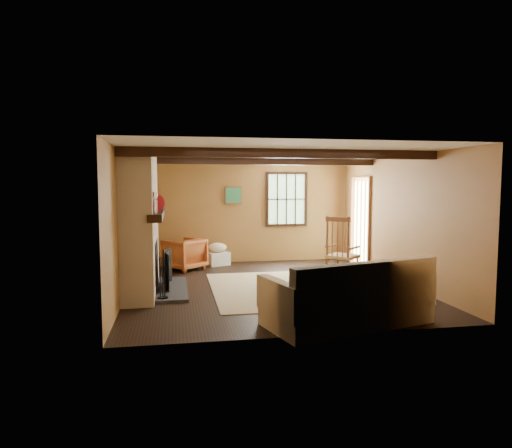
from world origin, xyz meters
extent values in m
plane|color=black|center=(0.00, 0.00, 0.00)|extent=(5.50, 5.50, 0.00)
cube|color=#9F6038|center=(0.00, 2.75, 1.20)|extent=(5.00, 0.02, 2.40)
cube|color=#9F6038|center=(0.00, -2.75, 1.20)|extent=(5.00, 0.02, 2.40)
cube|color=#9F6038|center=(-2.50, 0.00, 1.20)|extent=(0.02, 5.50, 2.40)
cube|color=#9F6038|center=(2.50, 0.00, 1.20)|extent=(0.02, 5.50, 2.40)
cube|color=silver|center=(0.00, 0.00, 2.40)|extent=(5.00, 5.50, 0.02)
cube|color=black|center=(0.00, -1.20, 2.33)|extent=(5.00, 0.12, 0.14)
cube|color=black|center=(0.00, 1.20, 2.33)|extent=(5.00, 0.12, 0.14)
cube|color=black|center=(1.00, 2.72, 1.50)|extent=(1.02, 0.06, 1.32)
cube|color=#AED9A6|center=(1.00, 2.75, 1.50)|extent=(0.90, 0.01, 1.20)
cube|color=black|center=(1.00, 2.73, 1.50)|extent=(0.90, 0.03, 0.02)
cube|color=brown|center=(2.47, 1.70, 1.00)|extent=(0.06, 1.00, 2.06)
cube|color=#AED9A6|center=(2.50, 1.70, 1.00)|extent=(0.01, 0.80, 1.85)
cube|color=brown|center=(-0.30, 2.72, 1.60)|extent=(0.42, 0.03, 0.42)
cube|color=#236B5F|center=(-0.30, 2.71, 1.60)|extent=(0.36, 0.01, 0.36)
cube|color=#935839|center=(-2.25, 0.00, 1.20)|extent=(0.50, 2.20, 2.40)
cube|color=black|center=(-2.18, 0.00, 0.45)|extent=(0.38, 1.00, 0.85)
cube|color=#343338|center=(-1.75, 0.00, 0.03)|extent=(0.55, 1.80, 0.05)
cube|color=black|center=(-1.97, 0.00, 1.35)|extent=(0.22, 2.30, 0.12)
cube|color=black|center=(-1.82, -0.21, 0.37)|extent=(0.08, 0.31, 0.63)
cube|color=black|center=(-1.82, 0.12, 0.37)|extent=(0.06, 0.32, 0.63)
cube|color=black|center=(-1.82, 0.44, 0.37)|extent=(0.15, 0.29, 0.63)
cylinder|color=black|center=(-1.88, -0.74, 0.06)|extent=(0.16, 0.16, 0.02)
cylinder|color=black|center=(-1.91, -0.77, 0.38)|extent=(0.01, 0.01, 0.66)
cylinder|color=black|center=(-1.88, -0.74, 0.38)|extent=(0.01, 0.01, 0.66)
cylinder|color=black|center=(-1.85, -0.71, 0.38)|extent=(0.01, 0.01, 0.66)
cylinder|color=white|center=(-1.98, -0.84, 1.52)|extent=(0.10, 0.10, 0.22)
sphere|color=white|center=(-1.98, -0.84, 1.69)|extent=(0.12, 0.12, 0.12)
cylinder|color=#A3121C|center=(-1.98, -0.40, 1.56)|extent=(0.30, 0.09, 0.30)
cube|color=black|center=(-1.98, 0.04, 1.46)|extent=(0.19, 0.12, 0.11)
cylinder|color=black|center=(-1.98, 0.52, 1.46)|extent=(0.08, 0.08, 0.10)
cylinder|color=black|center=(-1.98, 0.67, 1.45)|extent=(0.06, 0.06, 0.07)
cube|color=#CCB188|center=(0.20, -0.20, 0.00)|extent=(2.50, 3.00, 0.01)
cube|color=tan|center=(1.48, 0.20, 0.49)|extent=(0.72, 0.72, 0.05)
cube|color=brown|center=(1.32, 0.05, 1.21)|extent=(0.38, 0.40, 0.09)
cylinder|color=brown|center=(1.79, 0.18, 0.25)|extent=(0.04, 0.04, 0.48)
cylinder|color=brown|center=(1.50, 0.50, 0.25)|extent=(0.04, 0.04, 0.48)
cylinder|color=brown|center=(1.47, -0.11, 0.25)|extent=(0.04, 0.04, 0.48)
cylinder|color=brown|center=(1.18, 0.21, 0.25)|extent=(0.04, 0.04, 0.48)
cylinder|color=brown|center=(1.47, -0.11, 0.86)|extent=(0.04, 0.04, 0.81)
cylinder|color=brown|center=(1.18, 0.21, 0.86)|extent=(0.04, 0.04, 0.81)
cylinder|color=brown|center=(1.40, -0.03, 0.84)|extent=(0.02, 0.02, 0.67)
cylinder|color=brown|center=(1.32, 0.05, 0.84)|extent=(0.02, 0.02, 0.67)
cylinder|color=brown|center=(1.25, 0.13, 0.84)|extent=(0.02, 0.02, 0.67)
cube|color=brown|center=(1.64, 0.02, 0.67)|extent=(0.36, 0.34, 0.03)
cube|color=brown|center=(1.32, 0.37, 0.67)|extent=(0.36, 0.34, 0.03)
cube|color=brown|center=(1.63, 0.04, 0.02)|extent=(0.70, 0.65, 0.03)
cube|color=brown|center=(1.34, 0.35, 0.02)|extent=(0.70, 0.65, 0.03)
cube|color=white|center=(0.58, -2.35, 0.24)|extent=(2.35, 1.52, 0.48)
cube|color=white|center=(0.69, -2.75, 0.60)|extent=(2.14, 0.74, 0.60)
cube|color=white|center=(-0.41, -2.63, 0.46)|extent=(0.41, 0.98, 0.43)
cube|color=white|center=(1.57, -2.07, 0.46)|extent=(0.41, 0.98, 0.43)
ellipsoid|color=white|center=(1.07, -2.10, 0.60)|extent=(0.41, 0.24, 0.39)
cylinder|color=brown|center=(-2.00, 2.41, 0.06)|extent=(0.38, 0.11, 0.11)
cylinder|color=brown|center=(-1.88, 2.41, 0.06)|extent=(0.38, 0.11, 0.11)
cylinder|color=brown|center=(-1.75, 2.41, 0.06)|extent=(0.38, 0.11, 0.11)
cylinder|color=brown|center=(-2.00, 2.41, 0.17)|extent=(0.38, 0.11, 0.11)
cylinder|color=brown|center=(-1.88, 2.41, 0.17)|extent=(0.38, 0.11, 0.11)
cylinder|color=brown|center=(-1.75, 2.41, 0.17)|extent=(0.38, 0.11, 0.11)
cube|color=white|center=(-0.72, 2.37, 0.15)|extent=(0.61, 0.55, 0.30)
ellipsoid|color=white|center=(-0.72, 2.37, 0.41)|extent=(0.50, 0.43, 0.22)
imported|color=#BF6026|center=(-1.48, 1.93, 0.35)|extent=(1.06, 1.06, 0.69)
camera|label=1|loc=(-1.67, -8.03, 1.86)|focal=32.00mm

